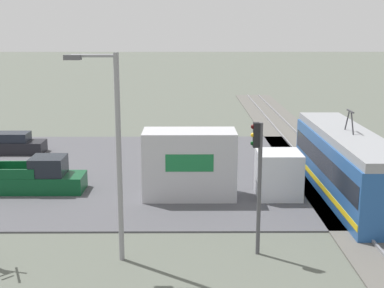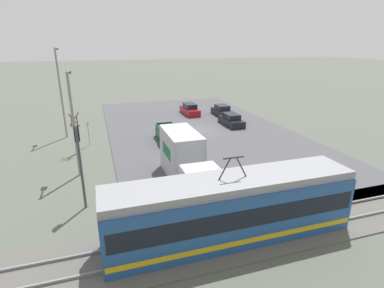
# 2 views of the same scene
# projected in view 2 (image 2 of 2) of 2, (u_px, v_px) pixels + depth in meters

# --- Properties ---
(ground_plane) EXTENTS (320.00, 320.00, 0.00)m
(ground_plane) POSITION_uv_depth(u_px,v_px,m) (198.00, 130.00, 35.57)
(ground_plane) COLOR #565B51
(road_surface) EXTENTS (20.56, 38.92, 0.08)m
(road_surface) POSITION_uv_depth(u_px,v_px,m) (198.00, 130.00, 35.56)
(road_surface) COLOR #4C4C51
(road_surface) RESTS_ON ground
(rail_bed) EXTENTS (74.40, 4.40, 0.22)m
(rail_bed) POSITION_uv_depth(u_px,v_px,m) (309.00, 220.00, 17.47)
(rail_bed) COLOR #5B5954
(rail_bed) RESTS_ON ground
(light_rail_tram) EXTENTS (13.05, 2.75, 4.52)m
(light_rail_tram) POSITION_uv_depth(u_px,v_px,m) (231.00, 209.00, 15.46)
(light_rail_tram) COLOR #235193
(light_rail_tram) RESTS_ON ground
(box_truck) EXTENTS (2.33, 8.18, 3.54)m
(box_truck) POSITION_uv_depth(u_px,v_px,m) (186.00, 161.00, 21.85)
(box_truck) COLOR silver
(box_truck) RESTS_ON ground
(pickup_truck) EXTENTS (1.95, 5.27, 1.91)m
(pickup_truck) POSITION_uv_depth(u_px,v_px,m) (170.00, 135.00, 30.91)
(pickup_truck) COLOR #0C4723
(pickup_truck) RESTS_ON ground
(sedan_car_0) EXTENTS (1.74, 4.69, 1.56)m
(sedan_car_0) POSITION_uv_depth(u_px,v_px,m) (190.00, 110.00, 43.06)
(sedan_car_0) COLOR maroon
(sedan_car_0) RESTS_ON ground
(sedan_car_1) EXTENTS (1.81, 4.23, 1.49)m
(sedan_car_1) POSITION_uv_depth(u_px,v_px,m) (222.00, 111.00, 42.32)
(sedan_car_1) COLOR black
(sedan_car_1) RESTS_ON ground
(sedan_car_2) EXTENTS (1.80, 4.40, 1.46)m
(sedan_car_2) POSITION_uv_depth(u_px,v_px,m) (231.00, 120.00, 37.34)
(sedan_car_2) COLOR black
(sedan_car_2) RESTS_ON ground
(traffic_light_pole) EXTENTS (0.28, 0.47, 5.30)m
(traffic_light_pole) POSITION_uv_depth(u_px,v_px,m) (80.00, 156.00, 17.90)
(traffic_light_pole) COLOR #47474C
(traffic_light_pole) RESTS_ON ground
(street_tree) EXTENTS (0.93, 0.77, 3.88)m
(street_tree) POSITION_uv_depth(u_px,v_px,m) (76.00, 135.00, 27.67)
(street_tree) COLOR brown
(street_tree) RESTS_ON ground
(street_lamp_near_crossing) EXTENTS (0.36, 1.95, 7.95)m
(street_lamp_near_crossing) POSITION_uv_depth(u_px,v_px,m) (73.00, 117.00, 22.31)
(street_lamp_near_crossing) COLOR gray
(street_lamp_near_crossing) RESTS_ON ground
(street_lamp_mid_block) EXTENTS (0.36, 1.95, 9.43)m
(street_lamp_mid_block) POSITION_uv_depth(u_px,v_px,m) (60.00, 88.00, 31.48)
(street_lamp_mid_block) COLOR gray
(street_lamp_mid_block) RESTS_ON ground
(no_parking_sign) EXTENTS (0.32, 0.08, 2.47)m
(no_parking_sign) POSITION_uv_depth(u_px,v_px,m) (88.00, 131.00, 29.85)
(no_parking_sign) COLOR gray
(no_parking_sign) RESTS_ON ground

